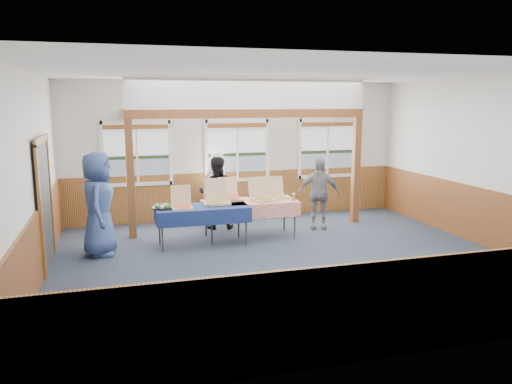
# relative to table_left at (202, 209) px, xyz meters

# --- Properties ---
(floor) EXTENTS (8.00, 8.00, 0.00)m
(floor) POSITION_rel_table_left_xyz_m (1.22, -1.38, -0.70)
(floor) COLOR #25323D
(floor) RESTS_ON ground
(ceiling) EXTENTS (8.00, 8.00, 0.00)m
(ceiling) POSITION_rel_table_left_xyz_m (1.22, -1.38, 2.50)
(ceiling) COLOR white
(ceiling) RESTS_ON wall_back
(wall_back) EXTENTS (8.00, 0.00, 8.00)m
(wall_back) POSITION_rel_table_left_xyz_m (1.22, 2.12, 0.90)
(wall_back) COLOR silver
(wall_back) RESTS_ON floor
(wall_front) EXTENTS (8.00, 0.00, 8.00)m
(wall_front) POSITION_rel_table_left_xyz_m (1.22, -4.88, 0.90)
(wall_front) COLOR silver
(wall_front) RESTS_ON floor
(wall_left) EXTENTS (0.00, 8.00, 8.00)m
(wall_left) POSITION_rel_table_left_xyz_m (-2.78, -1.38, 0.90)
(wall_left) COLOR silver
(wall_left) RESTS_ON floor
(wall_right) EXTENTS (0.00, 8.00, 8.00)m
(wall_right) POSITION_rel_table_left_xyz_m (5.22, -1.38, 0.90)
(wall_right) COLOR silver
(wall_right) RESTS_ON floor
(wainscot_back) EXTENTS (7.98, 0.05, 1.10)m
(wainscot_back) POSITION_rel_table_left_xyz_m (1.22, 2.09, -0.15)
(wainscot_back) COLOR brown
(wainscot_back) RESTS_ON floor
(wainscot_front) EXTENTS (7.98, 0.05, 1.10)m
(wainscot_front) POSITION_rel_table_left_xyz_m (1.22, -4.86, -0.15)
(wainscot_front) COLOR brown
(wainscot_front) RESTS_ON floor
(wainscot_left) EXTENTS (0.05, 6.98, 1.10)m
(wainscot_left) POSITION_rel_table_left_xyz_m (-2.76, -1.38, -0.15)
(wainscot_left) COLOR brown
(wainscot_left) RESTS_ON floor
(wainscot_right) EXTENTS (0.05, 6.98, 1.10)m
(wainscot_right) POSITION_rel_table_left_xyz_m (5.19, -1.38, -0.15)
(wainscot_right) COLOR brown
(wainscot_right) RESTS_ON floor
(cased_opening) EXTENTS (0.06, 1.30, 2.10)m
(cased_opening) POSITION_rel_table_left_xyz_m (-2.74, -0.48, 0.35)
(cased_opening) COLOR #363636
(cased_opening) RESTS_ON wall_left
(window_left) EXTENTS (1.56, 0.10, 1.46)m
(window_left) POSITION_rel_table_left_xyz_m (-1.08, 2.08, 0.98)
(window_left) COLOR white
(window_left) RESTS_ON wall_back
(window_mid) EXTENTS (1.56, 0.10, 1.46)m
(window_mid) POSITION_rel_table_left_xyz_m (1.22, 2.08, 0.98)
(window_mid) COLOR white
(window_mid) RESTS_ON wall_back
(window_right) EXTENTS (1.56, 0.10, 1.46)m
(window_right) POSITION_rel_table_left_xyz_m (3.52, 2.08, 0.98)
(window_right) COLOR white
(window_right) RESTS_ON wall_back
(post_left) EXTENTS (0.15, 0.15, 2.40)m
(post_left) POSITION_rel_table_left_xyz_m (-1.28, 0.92, 0.50)
(post_left) COLOR brown
(post_left) RESTS_ON floor
(post_right) EXTENTS (0.15, 0.15, 2.40)m
(post_right) POSITION_rel_table_left_xyz_m (3.72, 0.92, 0.50)
(post_right) COLOR brown
(post_right) RESTS_ON floor
(cross_beam) EXTENTS (5.15, 0.18, 0.18)m
(cross_beam) POSITION_rel_table_left_xyz_m (1.22, 0.92, 1.79)
(cross_beam) COLOR brown
(cross_beam) RESTS_ON post_left
(table_left) EXTENTS (1.93, 1.41, 0.76)m
(table_left) POSITION_rel_table_left_xyz_m (0.00, 0.00, 0.00)
(table_left) COLOR #363636
(table_left) RESTS_ON floor
(table_right) EXTENTS (2.06, 1.49, 0.76)m
(table_right) POSITION_rel_table_left_xyz_m (1.03, 0.27, 0.00)
(table_right) COLOR #363636
(table_right) RESTS_ON floor
(pizza_box_a) EXTENTS (0.39, 0.48, 0.41)m
(pizza_box_a) POSITION_rel_table_left_xyz_m (-0.40, -0.11, 0.12)
(pizza_box_a) COLOR #D2AC8C
(pizza_box_a) RESTS_ON table_left
(pizza_box_b) EXTENTS (0.43, 0.52, 0.46)m
(pizza_box_b) POSITION_rel_table_left_xyz_m (0.35, 0.16, 0.13)
(pizza_box_b) COLOR #D2AC8C
(pizza_box_b) RESTS_ON table_left
(pizza_box_c) EXTENTS (0.50, 0.58, 0.47)m
(pizza_box_c) POSITION_rel_table_left_xyz_m (0.29, 0.17, 0.13)
(pizza_box_c) COLOR #D2AC8C
(pizza_box_c) RESTS_ON table_right
(pizza_box_d) EXTENTS (0.44, 0.52, 0.44)m
(pizza_box_d) POSITION_rel_table_left_xyz_m (0.68, 0.46, 0.13)
(pizza_box_d) COLOR #D2AC8C
(pizza_box_d) RESTS_ON table_right
(pizza_box_e) EXTENTS (0.52, 0.59, 0.46)m
(pizza_box_e) POSITION_rel_table_left_xyz_m (1.27, 0.19, 0.13)
(pizza_box_e) COLOR #D2AC8C
(pizza_box_e) RESTS_ON table_right
(pizza_box_f) EXTENTS (0.42, 0.50, 0.42)m
(pizza_box_f) POSITION_rel_table_left_xyz_m (1.68, 0.41, 0.12)
(pizza_box_f) COLOR #D2AC8C
(pizza_box_f) RESTS_ON table_right
(veggie_tray) EXTENTS (0.40, 0.40, 0.09)m
(veggie_tray) POSITION_rel_table_left_xyz_m (-0.75, -0.00, 0.09)
(veggie_tray) COLOR black
(veggie_tray) RESTS_ON table_left
(drink_glass) EXTENTS (0.07, 0.07, 0.15)m
(drink_glass) POSITION_rel_table_left_xyz_m (1.88, 0.02, 0.13)
(drink_glass) COLOR #9E701A
(drink_glass) RESTS_ON table_right
(woman_white) EXTENTS (0.70, 0.59, 1.64)m
(woman_white) POSITION_rel_table_left_xyz_m (0.63, 1.72, 0.12)
(woman_white) COLOR white
(woman_white) RESTS_ON floor
(woman_black) EXTENTS (0.87, 0.74, 1.57)m
(woman_black) POSITION_rel_table_left_xyz_m (0.52, 1.17, 0.09)
(woman_black) COLOR black
(woman_black) RESTS_ON floor
(man_blue) EXTENTS (0.68, 0.97, 1.87)m
(man_blue) POSITION_rel_table_left_xyz_m (-1.89, -0.14, 0.24)
(man_blue) COLOR #364D88
(man_blue) RESTS_ON floor
(person_grey) EXTENTS (0.98, 0.65, 1.55)m
(person_grey) POSITION_rel_table_left_xyz_m (2.66, 0.57, 0.08)
(person_grey) COLOR gray
(person_grey) RESTS_ON floor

